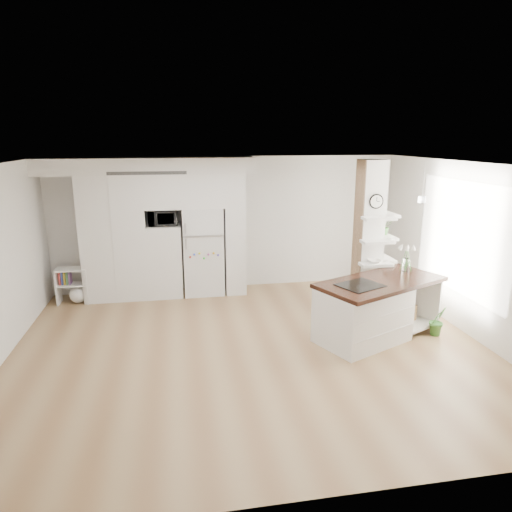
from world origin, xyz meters
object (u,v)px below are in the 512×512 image
Objects in this scene: floor_plant_a at (438,321)px; kitchen_island at (368,310)px; bookshelf at (75,288)px; refrigerator at (203,251)px.

kitchen_island is at bearing 177.28° from floor_plant_a.
bookshelf is (-4.82, 2.48, -0.18)m from kitchen_island.
floor_plant_a is (1.16, -0.06, -0.23)m from kitchen_island.
kitchen_island is 5.42m from bookshelf.
bookshelf reaches higher than floor_plant_a.
refrigerator reaches higher than floor_plant_a.
kitchen_island is 4.61× the size of floor_plant_a.
refrigerator reaches higher than kitchen_island.
floor_plant_a is at bearing -27.08° from kitchen_island.
floor_plant_a is at bearing -37.68° from refrigerator.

